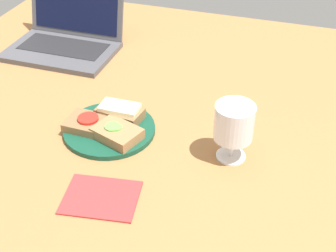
{
  "coord_description": "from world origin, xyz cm",
  "views": [
    {
      "loc": [
        35.23,
        -86.45,
        69.49
      ],
      "look_at": [
        9.06,
        -6.62,
        8.0
      ],
      "focal_mm": 50.0,
      "sensor_mm": 36.0,
      "label": 1
    }
  ],
  "objects_px": {
    "napkin": "(101,197)",
    "sandwich_with_tomato": "(89,123)",
    "sandwich_with_cucumber": "(117,133)",
    "plate": "(109,129)",
    "laptop": "(66,36)",
    "sandwich_with_cheese": "(120,112)",
    "wine_glass": "(234,125)"
  },
  "relations": [
    {
      "from": "napkin",
      "to": "sandwich_with_cheese",
      "type": "bearing_deg",
      "value": 104.32
    },
    {
      "from": "plate",
      "to": "sandwich_with_cucumber",
      "type": "xyz_separation_m",
      "value": [
        0.03,
        -0.03,
        0.02
      ]
    },
    {
      "from": "sandwich_with_cheese",
      "to": "laptop",
      "type": "xyz_separation_m",
      "value": [
        -0.31,
        0.31,
        0.01
      ]
    },
    {
      "from": "sandwich_with_tomato",
      "to": "wine_glass",
      "type": "bearing_deg",
      "value": 2.15
    },
    {
      "from": "sandwich_with_tomato",
      "to": "sandwich_with_cucumber",
      "type": "relative_size",
      "value": 0.89
    },
    {
      "from": "sandwich_with_cheese",
      "to": "napkin",
      "type": "bearing_deg",
      "value": -75.68
    },
    {
      "from": "plate",
      "to": "sandwich_with_cucumber",
      "type": "height_order",
      "value": "sandwich_with_cucumber"
    },
    {
      "from": "plate",
      "to": "sandwich_with_cucumber",
      "type": "relative_size",
      "value": 1.77
    },
    {
      "from": "plate",
      "to": "laptop",
      "type": "bearing_deg",
      "value": 130.07
    },
    {
      "from": "sandwich_with_cheese",
      "to": "wine_glass",
      "type": "bearing_deg",
      "value": -9.23
    },
    {
      "from": "laptop",
      "to": "napkin",
      "type": "distance_m",
      "value": 0.68
    },
    {
      "from": "napkin",
      "to": "wine_glass",
      "type": "bearing_deg",
      "value": 43.48
    },
    {
      "from": "plate",
      "to": "napkin",
      "type": "distance_m",
      "value": 0.22
    },
    {
      "from": "sandwich_with_cucumber",
      "to": "napkin",
      "type": "xyz_separation_m",
      "value": [
        0.04,
        -0.18,
        -0.02
      ]
    },
    {
      "from": "wine_glass",
      "to": "napkin",
      "type": "bearing_deg",
      "value": -136.52
    },
    {
      "from": "sandwich_with_tomato",
      "to": "napkin",
      "type": "height_order",
      "value": "sandwich_with_tomato"
    },
    {
      "from": "plate",
      "to": "laptop",
      "type": "height_order",
      "value": "laptop"
    },
    {
      "from": "laptop",
      "to": "sandwich_with_cucumber",
      "type": "bearing_deg",
      "value": -49.25
    },
    {
      "from": "sandwich_with_cucumber",
      "to": "sandwich_with_tomato",
      "type": "bearing_deg",
      "value": 168.09
    },
    {
      "from": "plate",
      "to": "sandwich_with_cheese",
      "type": "xyz_separation_m",
      "value": [
        0.01,
        0.04,
        0.02
      ]
    },
    {
      "from": "wine_glass",
      "to": "sandwich_with_cheese",
      "type": "bearing_deg",
      "value": 170.77
    },
    {
      "from": "sandwich_with_cucumber",
      "to": "laptop",
      "type": "height_order",
      "value": "laptop"
    },
    {
      "from": "sandwich_with_tomato",
      "to": "napkin",
      "type": "distance_m",
      "value": 0.23
    },
    {
      "from": "laptop",
      "to": "napkin",
      "type": "height_order",
      "value": "laptop"
    },
    {
      "from": "sandwich_with_tomato",
      "to": "sandwich_with_cucumber",
      "type": "bearing_deg",
      "value": -11.91
    },
    {
      "from": "sandwich_with_cheese",
      "to": "sandwich_with_cucumber",
      "type": "relative_size",
      "value": 0.95
    },
    {
      "from": "plate",
      "to": "sandwich_with_tomato",
      "type": "bearing_deg",
      "value": -162.19
    },
    {
      "from": "sandwich_with_cheese",
      "to": "wine_glass",
      "type": "distance_m",
      "value": 0.29
    },
    {
      "from": "sandwich_with_tomato",
      "to": "wine_glass",
      "type": "xyz_separation_m",
      "value": [
        0.34,
        0.01,
        0.06
      ]
    },
    {
      "from": "plate",
      "to": "napkin",
      "type": "xyz_separation_m",
      "value": [
        0.07,
        -0.21,
        -0.0
      ]
    },
    {
      "from": "wine_glass",
      "to": "laptop",
      "type": "distance_m",
      "value": 0.7
    },
    {
      "from": "napkin",
      "to": "sandwich_with_tomato",
      "type": "bearing_deg",
      "value": 121.15
    }
  ]
}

